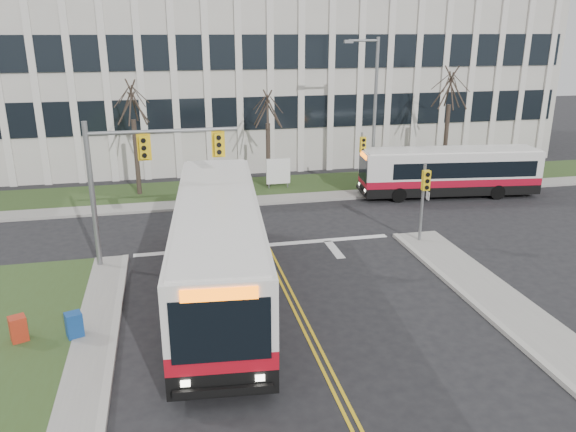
# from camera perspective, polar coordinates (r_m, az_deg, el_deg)

# --- Properties ---
(ground) EXTENTS (120.00, 120.00, 0.00)m
(ground) POSITION_cam_1_polar(r_m,az_deg,el_deg) (19.08, 2.12, -11.82)
(ground) COLOR black
(ground) RESTS_ON ground
(sidewalk_cross) EXTENTS (44.00, 1.60, 0.14)m
(sidewalk_cross) POSITION_cam_1_polar(r_m,az_deg,el_deg) (33.84, 3.94, 2.01)
(sidewalk_cross) COLOR #9E9B93
(sidewalk_cross) RESTS_ON ground
(building_lawn) EXTENTS (44.00, 5.00, 0.12)m
(building_lawn) POSITION_cam_1_polar(r_m,az_deg,el_deg) (36.44, 2.72, 3.22)
(building_lawn) COLOR #32481E
(building_lawn) RESTS_ON ground
(office_building) EXTENTS (40.00, 16.00, 12.00)m
(office_building) POSITION_cam_1_polar(r_m,az_deg,el_deg) (46.99, -1.06, 14.02)
(office_building) COLOR beige
(office_building) RESTS_ON ground
(mast_arm_signal) EXTENTS (6.11, 0.38, 6.20)m
(mast_arm_signal) POSITION_cam_1_polar(r_m,az_deg,el_deg) (23.76, -15.50, 4.74)
(mast_arm_signal) COLOR slate
(mast_arm_signal) RESTS_ON ground
(signal_pole_near) EXTENTS (0.34, 0.39, 3.80)m
(signal_pole_near) POSITION_cam_1_polar(r_m,az_deg,el_deg) (26.50, 13.65, 2.34)
(signal_pole_near) COLOR slate
(signal_pole_near) RESTS_ON ground
(signal_pole_far) EXTENTS (0.34, 0.39, 3.80)m
(signal_pole_far) POSITION_cam_1_polar(r_m,az_deg,el_deg) (34.10, 7.51, 6.24)
(signal_pole_far) COLOR slate
(signal_pole_far) RESTS_ON ground
(streetlight) EXTENTS (2.15, 0.25, 9.20)m
(streetlight) POSITION_cam_1_polar(r_m,az_deg,el_deg) (34.67, 8.57, 10.92)
(streetlight) COLOR slate
(streetlight) RESTS_ON ground
(directory_sign) EXTENTS (1.50, 0.12, 2.00)m
(directory_sign) POSITION_cam_1_polar(r_m,az_deg,el_deg) (35.13, -1.00, 4.53)
(directory_sign) COLOR slate
(directory_sign) RESTS_ON ground
(tree_left) EXTENTS (1.80, 1.80, 7.70)m
(tree_left) POSITION_cam_1_polar(r_m,az_deg,el_deg) (34.23, -15.56, 10.91)
(tree_left) COLOR #42352B
(tree_left) RESTS_ON ground
(tree_mid) EXTENTS (1.80, 1.80, 6.82)m
(tree_mid) POSITION_cam_1_polar(r_m,az_deg,el_deg) (35.02, -2.08, 10.67)
(tree_mid) COLOR #42352B
(tree_mid) RESTS_ON ground
(tree_right) EXTENTS (1.80, 1.80, 8.25)m
(tree_right) POSITION_cam_1_polar(r_m,az_deg,el_deg) (38.69, 16.15, 12.24)
(tree_right) COLOR #42352B
(tree_right) RESTS_ON ground
(bus_main) EXTENTS (4.17, 13.92, 3.66)m
(bus_main) POSITION_cam_1_polar(r_m,az_deg,el_deg) (21.03, -7.04, -3.43)
(bus_main) COLOR silver
(bus_main) RESTS_ON ground
(bus_cross) EXTENTS (10.76, 3.49, 2.82)m
(bus_cross) POSITION_cam_1_polar(r_m,az_deg,el_deg) (35.14, 16.05, 4.21)
(bus_cross) COLOR silver
(bus_cross) RESTS_ON ground
(newspaper_box_blue) EXTENTS (0.62, 0.59, 0.95)m
(newspaper_box_blue) POSITION_cam_1_polar(r_m,az_deg,el_deg) (19.75, -20.87, -10.44)
(newspaper_box_blue) COLOR navy
(newspaper_box_blue) RESTS_ON ground
(newspaper_box_red) EXTENTS (0.63, 0.61, 0.95)m
(newspaper_box_red) POSITION_cam_1_polar(r_m,az_deg,el_deg) (20.21, -25.69, -10.42)
(newspaper_box_red) COLOR #AD2B16
(newspaper_box_red) RESTS_ON ground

